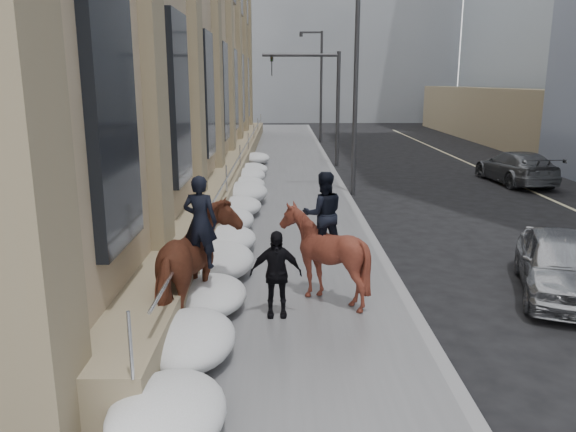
% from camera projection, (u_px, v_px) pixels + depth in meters
% --- Properties ---
extents(ground, '(140.00, 140.00, 0.00)m').
position_uv_depth(ground, '(279.00, 365.00, 9.11)').
color(ground, black).
rests_on(ground, ground).
extents(sidewalk, '(5.00, 80.00, 0.12)m').
position_uv_depth(sidewalk, '(281.00, 217.00, 18.82)').
color(sidewalk, '#535355').
rests_on(sidewalk, ground).
extents(curb, '(0.24, 80.00, 0.12)m').
position_uv_depth(curb, '(359.00, 216.00, 18.84)').
color(curb, slate).
rests_on(curb, ground).
extents(bg_building_far, '(24.00, 12.00, 20.00)m').
position_uv_depth(bg_building_far, '(238.00, 40.00, 76.71)').
color(bg_building_far, gray).
rests_on(bg_building_far, ground).
extents(streetlight_mid, '(1.71, 0.24, 8.00)m').
position_uv_depth(streetlight_mid, '(352.00, 79.00, 21.67)').
color(streetlight_mid, '#2D2D30').
rests_on(streetlight_mid, ground).
extents(streetlight_far, '(1.71, 0.24, 8.00)m').
position_uv_depth(streetlight_far, '(319.00, 80.00, 41.11)').
color(streetlight_far, '#2D2D30').
rests_on(streetlight_far, ground).
extents(traffic_signal, '(4.10, 0.22, 6.00)m').
position_uv_depth(traffic_signal, '(321.00, 91.00, 29.58)').
color(traffic_signal, '#2D2D30').
rests_on(traffic_signal, ground).
extents(snow_bank, '(1.70, 18.10, 0.76)m').
position_uv_depth(snow_bank, '(234.00, 218.00, 16.87)').
color(snow_bank, silver).
rests_on(snow_bank, sidewalk).
extents(mounted_horse_left, '(1.57, 2.69, 2.73)m').
position_uv_depth(mounted_horse_left, '(198.00, 263.00, 10.27)').
color(mounted_horse_left, '#552919').
rests_on(mounted_horse_left, sidewalk).
extents(mounted_horse_right, '(1.79, 1.95, 2.63)m').
position_uv_depth(mounted_horse_right, '(323.00, 248.00, 11.30)').
color(mounted_horse_right, '#4B1E15').
rests_on(mounted_horse_right, sidewalk).
extents(pedestrian, '(0.99, 0.44, 1.68)m').
position_uv_depth(pedestrian, '(276.00, 274.00, 10.56)').
color(pedestrian, black).
rests_on(pedestrian, sidewalk).
extents(car_silver, '(2.83, 4.39, 1.39)m').
position_uv_depth(car_silver, '(561.00, 264.00, 11.96)').
color(car_silver, gray).
rests_on(car_silver, ground).
extents(car_grey, '(2.41, 5.18, 1.46)m').
position_uv_depth(car_grey, '(516.00, 167.00, 25.11)').
color(car_grey, '#4E5054').
rests_on(car_grey, ground).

